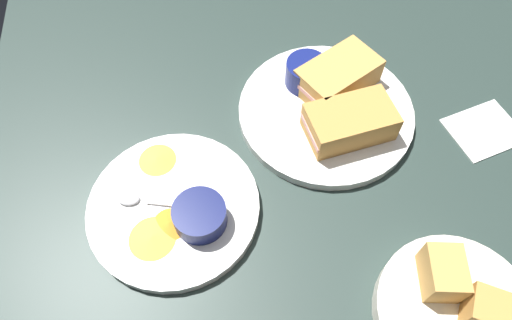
# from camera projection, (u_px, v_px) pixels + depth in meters

# --- Properties ---
(ground_plane) EXTENTS (1.10, 1.10, 0.03)m
(ground_plane) POSITION_uv_depth(u_px,v_px,m) (337.00, 164.00, 0.71)
(ground_plane) COLOR #283833
(plate_sandwich_main) EXTENTS (0.28, 0.28, 0.02)m
(plate_sandwich_main) POSITION_uv_depth(u_px,v_px,m) (324.00, 112.00, 0.74)
(plate_sandwich_main) COLOR white
(plate_sandwich_main) RESTS_ON ground_plane
(sandwich_half_near) EXTENTS (0.14, 0.09, 0.05)m
(sandwich_half_near) POSITION_uv_depth(u_px,v_px,m) (350.00, 122.00, 0.69)
(sandwich_half_near) COLOR #C68C42
(sandwich_half_near) RESTS_ON plate_sandwich_main
(sandwich_half_far) EXTENTS (0.15, 0.13, 0.05)m
(sandwich_half_far) POSITION_uv_depth(u_px,v_px,m) (338.00, 76.00, 0.74)
(sandwich_half_far) COLOR tan
(sandwich_half_far) RESTS_ON plate_sandwich_main
(ramekin_dark_sauce) EXTENTS (0.07, 0.07, 0.04)m
(ramekin_dark_sauce) POSITION_uv_depth(u_px,v_px,m) (306.00, 73.00, 0.74)
(ramekin_dark_sauce) COLOR navy
(ramekin_dark_sauce) RESTS_ON plate_sandwich_main
(spoon_by_dark_ramekin) EXTENTS (0.02, 0.10, 0.01)m
(spoon_by_dark_ramekin) POSITION_uv_depth(u_px,v_px,m) (315.00, 106.00, 0.73)
(spoon_by_dark_ramekin) COLOR silver
(spoon_by_dark_ramekin) RESTS_ON plate_sandwich_main
(plate_chips_companion) EXTENTS (0.25, 0.25, 0.02)m
(plate_chips_companion) POSITION_uv_depth(u_px,v_px,m) (174.00, 207.00, 0.65)
(plate_chips_companion) COLOR white
(plate_chips_companion) RESTS_ON ground_plane
(ramekin_light_gravy) EXTENTS (0.07, 0.07, 0.03)m
(ramekin_light_gravy) POSITION_uv_depth(u_px,v_px,m) (200.00, 215.00, 0.61)
(ramekin_light_gravy) COLOR #0C144C
(ramekin_light_gravy) RESTS_ON plate_chips_companion
(spoon_by_gravy_ramekin) EXTENTS (0.10, 0.04, 0.01)m
(spoon_by_gravy_ramekin) POSITION_uv_depth(u_px,v_px,m) (137.00, 200.00, 0.64)
(spoon_by_gravy_ramekin) COLOR silver
(spoon_by_gravy_ramekin) RESTS_ON plate_chips_companion
(plantain_chip_scatter) EXTENTS (0.10, 0.19, 0.01)m
(plantain_chip_scatter) POSITION_uv_depth(u_px,v_px,m) (158.00, 207.00, 0.64)
(plantain_chip_scatter) COLOR gold
(plantain_chip_scatter) RESTS_ON plate_chips_companion
(bread_basket_rear) EXTENTS (0.20, 0.20, 0.08)m
(bread_basket_rear) POSITION_uv_depth(u_px,v_px,m) (457.00, 311.00, 0.56)
(bread_basket_rear) COLOR silver
(bread_basket_rear) RESTS_ON ground_plane
(paper_napkin_folded) EXTENTS (0.13, 0.11, 0.00)m
(paper_napkin_folded) POSITION_uv_depth(u_px,v_px,m) (485.00, 130.00, 0.73)
(paper_napkin_folded) COLOR white
(paper_napkin_folded) RESTS_ON ground_plane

